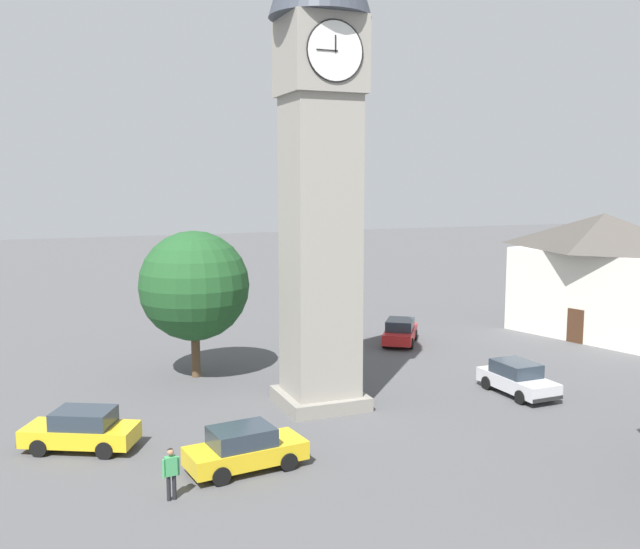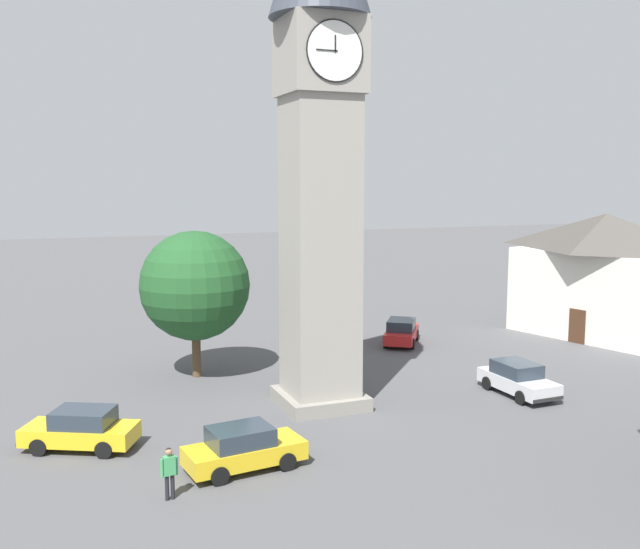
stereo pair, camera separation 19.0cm
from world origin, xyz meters
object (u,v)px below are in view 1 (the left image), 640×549
at_px(clock_tower, 320,82).
at_px(car_red_corner, 245,448).
at_px(tree, 194,286).
at_px(lamp_post, 336,292).
at_px(building_shop_left, 602,275).
at_px(car_white_side, 81,430).
at_px(car_blue_kerb, 400,332).
at_px(pedestrian, 171,469).
at_px(car_silver_kerb, 517,378).

relative_size(clock_tower, car_red_corner, 5.54).
relative_size(tree, lamp_post, 1.42).
xyz_separation_m(clock_tower, car_red_corner, (5.03, 5.63, -13.25)).
height_order(tree, building_shop_left, building_shop_left).
bearing_deg(car_white_side, clock_tower, -171.08).
height_order(clock_tower, car_blue_kerb, clock_tower).
bearing_deg(pedestrian, building_shop_left, -155.80).
distance_m(pedestrian, tree, 14.55).
bearing_deg(car_white_side, car_red_corner, 141.81).
xyz_separation_m(car_red_corner, pedestrian, (2.78, 1.41, 0.25)).
bearing_deg(tree, car_blue_kerb, -168.78).
relative_size(car_white_side, building_shop_left, 0.36).
distance_m(car_blue_kerb, tree, 13.91).
relative_size(pedestrian, lamp_post, 0.32).
distance_m(clock_tower, car_red_corner, 15.25).
bearing_deg(pedestrian, car_blue_kerb, -135.91).
xyz_separation_m(car_white_side, lamp_post, (-14.72, -10.51, 2.72)).
bearing_deg(clock_tower, lamp_post, -117.05).
distance_m(car_blue_kerb, car_silver_kerb, 11.11).
relative_size(car_blue_kerb, car_silver_kerb, 1.04).
bearing_deg(lamp_post, tree, 15.12).
bearing_deg(car_silver_kerb, car_red_corner, 14.55).
bearing_deg(car_silver_kerb, pedestrian, 16.72).
bearing_deg(car_silver_kerb, lamp_post, -67.20).
bearing_deg(car_red_corner, pedestrian, 26.99).
xyz_separation_m(car_blue_kerb, car_white_side, (19.08, 10.75, 0.00)).
height_order(car_silver_kerb, pedestrian, pedestrian).
xyz_separation_m(car_red_corner, car_white_side, (5.13, -4.04, 0.00)).
xyz_separation_m(clock_tower, car_white_side, (10.17, 1.59, -13.25)).
distance_m(tree, lamp_post, 9.12).
distance_m(car_blue_kerb, car_white_side, 21.90).
height_order(clock_tower, tree, clock_tower).
relative_size(car_white_side, pedestrian, 2.63).
height_order(car_blue_kerb, tree, tree).
distance_m(car_red_corner, building_shop_left, 29.28).
distance_m(building_shop_left, lamp_post, 17.25).
height_order(car_white_side, pedestrian, pedestrian).
height_order(building_shop_left, lamp_post, building_shop_left).
bearing_deg(lamp_post, car_blue_kerb, -176.86).
xyz_separation_m(car_silver_kerb, building_shop_left, (-12.45, -8.12, 3.25)).
height_order(car_blue_kerb, car_white_side, same).
height_order(car_blue_kerb, car_silver_kerb, same).
xyz_separation_m(tree, lamp_post, (-8.73, -2.36, -1.19)).
distance_m(car_blue_kerb, building_shop_left, 13.41).
height_order(car_white_side, building_shop_left, building_shop_left).
bearing_deg(clock_tower, pedestrian, 42.06).
height_order(clock_tower, car_silver_kerb, clock_tower).
height_order(car_white_side, tree, tree).
xyz_separation_m(car_red_corner, building_shop_left, (-26.60, -11.79, 3.25)).
bearing_deg(lamp_post, car_white_side, 35.52).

